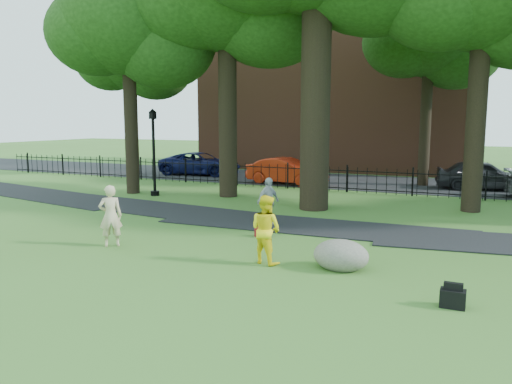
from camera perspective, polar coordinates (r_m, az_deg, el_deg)
The scene contains 15 objects.
ground at distance 13.00m, azimuth -3.12°, elevation -6.94°, with size 120.00×120.00×0.00m, color #3E6623.
footpath at distance 16.13m, azimuth 6.55°, elevation -3.99°, with size 36.00×2.60×0.03m, color black.
street at distance 27.93m, azimuth 12.36°, elevation 1.07°, with size 80.00×7.00×0.02m, color black.
iron_fence at distance 23.99m, azimuth 10.34°, elevation 1.42°, with size 44.00×0.04×1.20m.
brick_building at distance 36.54m, azimuth 9.15°, elevation 12.24°, with size 18.00×8.00×12.00m, color brown.
woman at distance 14.02m, azimuth -16.29°, elevation -2.63°, with size 0.61×0.40×1.68m, color beige.
man at distance 11.89m, azimuth 1.13°, elevation -4.28°, with size 0.80×0.63×1.65m, color yellow.
pedestrian at distance 16.16m, azimuth 1.40°, elevation -1.09°, with size 0.91×0.38×1.56m, color #AEAEB3.
boulder at distance 11.69m, azimuth 9.69°, elevation -6.89°, with size 1.28×0.97×0.75m, color #6B6759.
lamppost at distance 22.86m, azimuth -11.60°, elevation 4.35°, with size 0.39×0.39×3.90m.
backpack at distance 10.00m, azimuth 21.57°, elevation -11.26°, with size 0.45×0.28×0.34m, color black.
red_bag at distance 14.69m, azimuth 0.68°, elevation -4.62°, with size 0.38×0.24×0.26m, color maroon.
red_sedan at distance 26.51m, azimuth 3.49°, elevation 2.40°, with size 1.48×4.26×1.40m, color #B8250E.
navy_van at distance 31.16m, azimuth -6.39°, elevation 3.24°, with size 2.32×5.03×1.40m, color #0C103D.
grey_car at distance 26.73m, azimuth 24.44°, elevation 1.78°, with size 1.73×4.29×1.46m, color black.
Camera 1 is at (5.87, -11.09, 3.41)m, focal length 35.00 mm.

